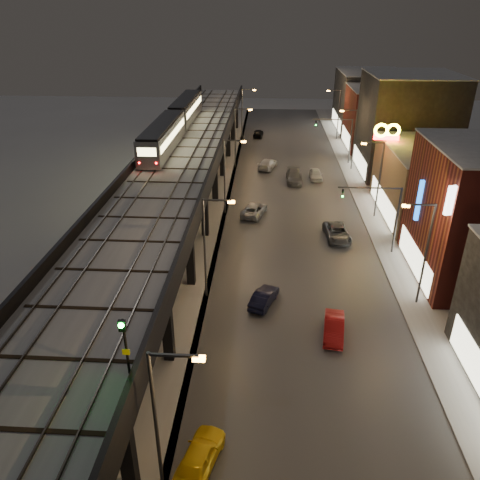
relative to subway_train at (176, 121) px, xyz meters
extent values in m
plane|color=silver|center=(8.50, -43.48, -8.24)|extent=(220.00, 220.00, 0.00)
cube|color=#46474D|center=(16.00, -8.48, -8.21)|extent=(17.00, 120.00, 0.06)
cube|color=#9FA1A8|center=(26.00, -8.48, -8.17)|extent=(4.00, 120.00, 0.14)
cube|color=#9FA1A8|center=(2.50, -8.48, -8.21)|extent=(11.00, 120.00, 0.06)
cube|color=black|center=(2.50, -11.48, -2.44)|extent=(9.00, 100.00, 1.00)
cube|color=black|center=(6.20, -48.48, -5.59)|extent=(0.70, 0.70, 5.30)
cube|color=black|center=(2.50, -48.48, -3.09)|extent=(8.00, 0.60, 0.50)
cube|color=black|center=(-1.20, -38.48, -5.59)|extent=(0.70, 0.70, 5.30)
cube|color=black|center=(6.20, -38.48, -5.59)|extent=(0.70, 0.70, 5.30)
cube|color=black|center=(2.50, -38.48, -3.09)|extent=(8.00, 0.60, 0.50)
cube|color=black|center=(-1.20, -28.48, -5.59)|extent=(0.70, 0.70, 5.30)
cube|color=black|center=(6.20, -28.48, -5.59)|extent=(0.70, 0.70, 5.30)
cube|color=black|center=(2.50, -28.48, -3.09)|extent=(8.00, 0.60, 0.50)
cube|color=black|center=(-1.20, -18.48, -5.59)|extent=(0.70, 0.70, 5.30)
cube|color=black|center=(6.20, -18.48, -5.59)|extent=(0.70, 0.70, 5.30)
cube|color=black|center=(2.50, -18.48, -3.09)|extent=(8.00, 0.60, 0.50)
cube|color=black|center=(-1.20, -8.48, -5.59)|extent=(0.70, 0.70, 5.30)
cube|color=black|center=(6.20, -8.48, -5.59)|extent=(0.70, 0.70, 5.30)
cube|color=black|center=(2.50, -8.48, -3.09)|extent=(8.00, 0.60, 0.50)
cube|color=black|center=(-1.20, 1.52, -5.59)|extent=(0.70, 0.70, 5.30)
cube|color=black|center=(6.20, 1.52, -5.59)|extent=(0.70, 0.70, 5.30)
cube|color=black|center=(2.50, 1.52, -3.09)|extent=(8.00, 0.60, 0.50)
cube|color=black|center=(-1.20, 11.52, -5.59)|extent=(0.70, 0.70, 5.30)
cube|color=black|center=(6.20, 11.52, -5.59)|extent=(0.70, 0.70, 5.30)
cube|color=black|center=(2.50, 11.52, -3.09)|extent=(8.00, 0.60, 0.50)
cube|color=black|center=(-1.20, 21.52, -5.59)|extent=(0.70, 0.70, 5.30)
cube|color=black|center=(6.20, 21.52, -5.59)|extent=(0.70, 0.70, 5.30)
cube|color=black|center=(2.50, 21.52, -3.09)|extent=(8.00, 0.60, 0.50)
cube|color=black|center=(-1.20, 31.52, -5.59)|extent=(0.70, 0.70, 5.30)
cube|color=black|center=(6.20, 31.52, -5.59)|extent=(0.70, 0.70, 5.30)
cube|color=black|center=(2.50, 31.52, -3.09)|extent=(8.00, 0.60, 0.50)
cube|color=#B2B7C1|center=(2.50, -11.48, -1.86)|extent=(8.40, 100.00, 0.16)
cube|color=#332D28|center=(-0.72, -11.48, -1.70)|extent=(0.08, 98.00, 0.16)
cube|color=#332D28|center=(0.72, -11.48, -1.70)|extent=(0.08, 98.00, 0.16)
cube|color=#332D28|center=(3.78, -11.48, -1.70)|extent=(0.08, 98.00, 0.16)
cube|color=#332D28|center=(5.22, -11.48, -1.70)|extent=(0.08, 98.00, 0.16)
cube|color=black|center=(2.50, -41.48, -1.75)|extent=(7.80, 0.24, 0.06)
cube|color=black|center=(2.50, -25.48, -1.75)|extent=(7.80, 0.24, 0.06)
cube|color=black|center=(2.50, -9.48, -1.75)|extent=(7.80, 0.24, 0.06)
cube|color=black|center=(2.50, 6.52, -1.75)|extent=(7.80, 0.24, 0.06)
cube|color=black|center=(2.50, 22.52, -1.75)|extent=(7.80, 0.24, 0.06)
cube|color=black|center=(6.85, -11.48, -1.39)|extent=(0.30, 100.00, 1.10)
cube|color=black|center=(-1.85, -11.48, -1.39)|extent=(0.30, 100.00, 1.10)
cube|color=beige|center=(26.45, -25.48, -6.64)|extent=(0.10, 9.60, 2.40)
cube|color=brown|center=(32.50, -11.48, -4.24)|extent=(12.00, 15.00, 8.00)
cube|color=beige|center=(26.45, -11.48, -6.64)|extent=(0.10, 12.00, 2.40)
cube|color=#B2B7C1|center=(32.50, -11.48, -0.16)|extent=(12.20, 15.20, 0.16)
cube|color=black|center=(32.50, 4.52, -1.24)|extent=(12.00, 13.00, 14.00)
cube|color=beige|center=(26.45, 4.52, -6.64)|extent=(0.10, 10.40, 2.40)
cube|color=#B2B7C1|center=(32.50, 4.52, 5.84)|extent=(12.20, 13.20, 0.16)
cube|color=maroon|center=(32.50, 18.52, -3.24)|extent=(12.00, 12.00, 10.00)
cube|color=beige|center=(26.45, 18.52, -6.64)|extent=(0.10, 9.60, 2.40)
cube|color=#B2B7C1|center=(32.50, 18.52, 1.84)|extent=(12.20, 12.20, 0.16)
cube|color=#2D2D2D|center=(32.50, 32.52, -2.74)|extent=(12.00, 16.00, 11.00)
cube|color=beige|center=(26.45, 32.52, -6.64)|extent=(0.10, 12.80, 2.40)
cube|color=#B2B7C1|center=(32.50, 32.52, 2.84)|extent=(12.20, 16.20, 0.16)
cylinder|color=#38383A|center=(7.80, -48.48, -3.74)|extent=(0.18, 0.18, 9.00)
cube|color=#38383A|center=(8.90, -48.48, 0.66)|extent=(2.20, 0.12, 0.12)
cube|color=#FF9D2F|center=(10.00, -48.48, 0.54)|extent=(0.55, 0.28, 0.18)
cylinder|color=#38383A|center=(7.80, -30.48, -3.74)|extent=(0.18, 0.18, 9.00)
cube|color=#38383A|center=(8.90, -30.48, 0.66)|extent=(2.20, 0.12, 0.12)
cube|color=#FF9D2F|center=(10.00, -30.48, 0.54)|extent=(0.55, 0.28, 0.18)
cylinder|color=#38383A|center=(25.50, -30.48, -3.74)|extent=(0.18, 0.18, 9.00)
cube|color=#38383A|center=(24.40, -30.48, 0.66)|extent=(2.20, 0.12, 0.12)
cube|color=#FF9D2F|center=(23.30, -30.48, 0.54)|extent=(0.55, 0.28, 0.18)
cylinder|color=#38383A|center=(7.80, -12.48, -3.74)|extent=(0.18, 0.18, 9.00)
cube|color=#38383A|center=(8.90, -12.48, 0.66)|extent=(2.20, 0.12, 0.12)
cube|color=#FF9D2F|center=(10.00, -12.48, 0.54)|extent=(0.55, 0.28, 0.18)
cylinder|color=#38383A|center=(25.50, -12.48, -3.74)|extent=(0.18, 0.18, 9.00)
cube|color=#38383A|center=(24.40, -12.48, 0.66)|extent=(2.20, 0.12, 0.12)
cube|color=#FF9D2F|center=(23.30, -12.48, 0.54)|extent=(0.55, 0.28, 0.18)
cylinder|color=#38383A|center=(7.80, 5.52, -3.74)|extent=(0.18, 0.18, 9.00)
cube|color=#38383A|center=(8.90, 5.52, 0.66)|extent=(2.20, 0.12, 0.12)
cube|color=#FF9D2F|center=(10.00, 5.52, 0.54)|extent=(0.55, 0.28, 0.18)
cylinder|color=#38383A|center=(25.50, 5.52, -3.74)|extent=(0.18, 0.18, 9.00)
cube|color=#38383A|center=(24.40, 5.52, 0.66)|extent=(2.20, 0.12, 0.12)
cube|color=#FF9D2F|center=(23.30, 5.52, 0.54)|extent=(0.55, 0.28, 0.18)
cylinder|color=#38383A|center=(7.80, 23.52, -3.74)|extent=(0.18, 0.18, 9.00)
cube|color=#38383A|center=(8.90, 23.52, 0.66)|extent=(2.20, 0.12, 0.12)
cube|color=#FF9D2F|center=(10.00, 23.52, 0.54)|extent=(0.55, 0.28, 0.18)
cylinder|color=#38383A|center=(25.50, 23.52, -3.74)|extent=(0.18, 0.18, 9.00)
cube|color=#38383A|center=(24.40, 23.52, 0.66)|extent=(2.20, 0.12, 0.12)
cube|color=#FF9D2F|center=(23.30, 23.52, 0.54)|extent=(0.55, 0.28, 0.18)
cylinder|color=#38383A|center=(25.50, -21.48, -4.74)|extent=(0.20, 0.20, 7.00)
cube|color=#38383A|center=(22.50, -21.48, -1.34)|extent=(6.00, 0.12, 0.12)
imported|color=black|center=(20.00, -21.48, -1.84)|extent=(0.20, 0.16, 1.00)
sphere|color=#0CFF26|center=(20.00, -21.63, -2.09)|extent=(0.18, 0.18, 0.18)
cylinder|color=#38383A|center=(25.50, 8.52, -4.74)|extent=(0.20, 0.20, 7.00)
cube|color=#38383A|center=(22.50, 8.52, -1.34)|extent=(6.00, 0.12, 0.12)
imported|color=black|center=(20.00, 8.52, -1.84)|extent=(0.20, 0.16, 1.00)
sphere|color=#0CFF26|center=(20.00, 8.37, -2.09)|extent=(0.18, 0.18, 0.18)
cube|color=gray|center=(0.00, -8.55, -0.10)|extent=(2.66, 16.05, 3.03)
cube|color=black|center=(0.00, -8.55, 1.52)|extent=(2.38, 15.59, 0.23)
cube|color=#FFEE95|center=(-1.34, -8.55, 0.31)|extent=(0.05, 14.67, 0.83)
cube|color=#FFEE95|center=(1.34, -8.55, 0.31)|extent=(0.05, 14.67, 0.83)
cube|color=gray|center=(0.00, 8.56, -0.10)|extent=(2.66, 16.05, 3.03)
cube|color=black|center=(0.00, 8.56, 1.52)|extent=(2.38, 15.59, 0.23)
cube|color=#FFEE95|center=(-1.34, 8.56, 0.31)|extent=(0.05, 14.67, 0.83)
cube|color=#FFEE95|center=(1.34, 8.56, 0.31)|extent=(0.05, 14.67, 0.83)
cube|color=#FFEE95|center=(0.00, -16.58, 0.35)|extent=(2.02, 0.05, 0.92)
sphere|color=#FF0C0C|center=(-0.92, -16.60, -0.84)|extent=(0.18, 0.18, 0.18)
sphere|color=#FF0C0C|center=(0.92, -16.60, -0.84)|extent=(0.18, 0.18, 0.18)
cylinder|color=black|center=(6.40, -47.22, -0.05)|extent=(0.13, 0.13, 3.14)
cube|color=black|center=(6.40, -47.34, 1.26)|extent=(0.33, 0.19, 0.58)
sphere|color=#0CFF26|center=(6.40, -47.46, 1.36)|extent=(0.27, 0.27, 0.27)
cube|color=yellow|center=(6.40, -47.32, -0.26)|extent=(0.37, 0.04, 0.31)
imported|color=yellow|center=(9.51, -46.99, -7.50)|extent=(2.77, 4.63, 1.48)
imported|color=black|center=(12.74, -31.42, -7.58)|extent=(2.66, 4.22, 1.31)
imported|color=#9AA1AC|center=(11.30, -12.84, -7.56)|extent=(3.44, 5.28, 1.35)
imported|color=silver|center=(12.77, 5.20, -7.51)|extent=(3.34, 5.41, 1.46)
imported|color=black|center=(10.83, 24.47, -7.52)|extent=(2.02, 4.32, 1.43)
imported|color=maroon|center=(18.03, -35.25, -7.55)|extent=(1.99, 4.31, 1.37)
imported|color=#4D535C|center=(20.33, -18.69, -7.52)|extent=(2.75, 5.29, 1.42)
imported|color=slate|center=(16.55, -0.63, -7.47)|extent=(2.20, 5.28, 1.52)
imported|color=silver|center=(19.69, 0.66, -7.53)|extent=(1.77, 4.17, 1.41)
cylinder|color=#38383A|center=(26.50, -8.97, -4.09)|extent=(0.24, 0.24, 8.29)
cube|color=#FF0C0C|center=(26.50, -8.97, 0.37)|extent=(2.90, 0.25, 0.52)
torus|color=#FFF014|center=(25.83, -8.97, 1.19)|extent=(1.70, 0.46, 1.68)
torus|color=#FFF014|center=(27.17, -8.97, 1.19)|extent=(1.70, 0.46, 1.68)
cylinder|color=#38383A|center=(27.00, -30.88, -3.55)|extent=(0.28, 0.28, 9.36)
cube|color=white|center=(27.00, -30.88, 1.32)|extent=(2.25, 0.30, 2.25)
cone|color=#E83F00|center=(27.00, -31.06, 1.32)|extent=(1.59, 0.12, 1.59)
cylinder|color=#38383A|center=(27.00, -24.17, -5.62)|extent=(0.28, 0.28, 5.24)
cube|color=blue|center=(27.00, -24.17, -1.42)|extent=(1.68, 0.35, 3.77)
camera|label=1|loc=(12.71, -64.00, 14.08)|focal=35.00mm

